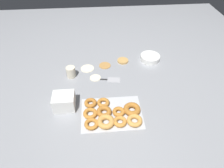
{
  "coord_description": "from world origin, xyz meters",
  "views": [
    {
      "loc": [
        -0.12,
        -1.24,
        1.06
      ],
      "look_at": [
        -0.02,
        -0.13,
        0.04
      ],
      "focal_mm": 32.0,
      "sensor_mm": 36.0,
      "label": 1
    }
  ],
  "objects_px": {
    "pancake_2": "(87,68)",
    "spatula": "(111,80)",
    "pancake_3": "(105,65)",
    "donut_tray": "(112,114)",
    "pancake_0": "(95,78)",
    "container_stack": "(64,101)",
    "batter_bowl": "(150,58)",
    "paper_cup": "(71,72)",
    "pancake_1": "(123,61)"
  },
  "relations": [
    {
      "from": "pancake_2",
      "to": "spatula",
      "type": "xyz_separation_m",
      "value": [
        0.19,
        -0.16,
        -0.0
      ]
    },
    {
      "from": "pancake_3",
      "to": "donut_tray",
      "type": "xyz_separation_m",
      "value": [
        0.01,
        -0.56,
        0.01
      ]
    },
    {
      "from": "pancake_0",
      "to": "spatula",
      "type": "relative_size",
      "value": 0.38
    },
    {
      "from": "pancake_3",
      "to": "container_stack",
      "type": "height_order",
      "value": "container_stack"
    },
    {
      "from": "batter_bowl",
      "to": "container_stack",
      "type": "distance_m",
      "value": 0.88
    },
    {
      "from": "container_stack",
      "to": "paper_cup",
      "type": "relative_size",
      "value": 1.64
    },
    {
      "from": "pancake_2",
      "to": "container_stack",
      "type": "relative_size",
      "value": 0.77
    },
    {
      "from": "pancake_1",
      "to": "pancake_3",
      "type": "distance_m",
      "value": 0.17
    },
    {
      "from": "donut_tray",
      "to": "paper_cup",
      "type": "xyz_separation_m",
      "value": [
        -0.29,
        0.44,
        0.03
      ]
    },
    {
      "from": "spatula",
      "to": "container_stack",
      "type": "bearing_deg",
      "value": -134.24
    },
    {
      "from": "pancake_1",
      "to": "paper_cup",
      "type": "relative_size",
      "value": 1.1
    },
    {
      "from": "pancake_2",
      "to": "batter_bowl",
      "type": "relative_size",
      "value": 0.65
    },
    {
      "from": "pancake_0",
      "to": "pancake_3",
      "type": "xyz_separation_m",
      "value": [
        0.09,
        0.16,
        0.0
      ]
    },
    {
      "from": "pancake_2",
      "to": "batter_bowl",
      "type": "distance_m",
      "value": 0.57
    },
    {
      "from": "batter_bowl",
      "to": "donut_tray",
      "type": "bearing_deg",
      "value": -123.09
    },
    {
      "from": "pancake_3",
      "to": "container_stack",
      "type": "xyz_separation_m",
      "value": [
        -0.3,
        -0.45,
        0.05
      ]
    },
    {
      "from": "pancake_0",
      "to": "pancake_2",
      "type": "relative_size",
      "value": 0.78
    },
    {
      "from": "batter_bowl",
      "to": "container_stack",
      "type": "xyz_separation_m",
      "value": [
        -0.72,
        -0.51,
        0.03
      ]
    },
    {
      "from": "pancake_2",
      "to": "donut_tray",
      "type": "relative_size",
      "value": 0.28
    },
    {
      "from": "pancake_0",
      "to": "pancake_1",
      "type": "xyz_separation_m",
      "value": [
        0.25,
        0.21,
        0.0
      ]
    },
    {
      "from": "pancake_0",
      "to": "pancake_3",
      "type": "height_order",
      "value": "pancake_3"
    },
    {
      "from": "donut_tray",
      "to": "container_stack",
      "type": "relative_size",
      "value": 2.79
    },
    {
      "from": "pancake_2",
      "to": "pancake_3",
      "type": "relative_size",
      "value": 1.12
    },
    {
      "from": "pancake_0",
      "to": "pancake_3",
      "type": "bearing_deg",
      "value": 61.39
    },
    {
      "from": "pancake_0",
      "to": "paper_cup",
      "type": "height_order",
      "value": "paper_cup"
    },
    {
      "from": "donut_tray",
      "to": "batter_bowl",
      "type": "relative_size",
      "value": 2.34
    },
    {
      "from": "pancake_1",
      "to": "batter_bowl",
      "type": "distance_m",
      "value": 0.25
    },
    {
      "from": "spatula",
      "to": "batter_bowl",
      "type": "bearing_deg",
      "value": 41.31
    },
    {
      "from": "donut_tray",
      "to": "batter_bowl",
      "type": "xyz_separation_m",
      "value": [
        0.4,
        0.61,
        0.01
      ]
    },
    {
      "from": "donut_tray",
      "to": "pancake_1",
      "type": "bearing_deg",
      "value": 76.04
    },
    {
      "from": "pancake_2",
      "to": "batter_bowl",
      "type": "bearing_deg",
      "value": 8.46
    },
    {
      "from": "pancake_1",
      "to": "pancake_2",
      "type": "xyz_separation_m",
      "value": [
        -0.32,
        -0.08,
        -0.0
      ]
    },
    {
      "from": "pancake_3",
      "to": "paper_cup",
      "type": "xyz_separation_m",
      "value": [
        -0.28,
        -0.12,
        0.04
      ]
    },
    {
      "from": "pancake_2",
      "to": "paper_cup",
      "type": "distance_m",
      "value": 0.16
    },
    {
      "from": "pancake_0",
      "to": "container_stack",
      "type": "bearing_deg",
      "value": -126.44
    },
    {
      "from": "pancake_0",
      "to": "pancake_2",
      "type": "bearing_deg",
      "value": 116.61
    },
    {
      "from": "pancake_0",
      "to": "container_stack",
      "type": "xyz_separation_m",
      "value": [
        -0.22,
        -0.29,
        0.05
      ]
    },
    {
      "from": "pancake_0",
      "to": "container_stack",
      "type": "distance_m",
      "value": 0.37
    },
    {
      "from": "pancake_2",
      "to": "spatula",
      "type": "bearing_deg",
      "value": -40.82
    },
    {
      "from": "pancake_0",
      "to": "pancake_2",
      "type": "xyz_separation_m",
      "value": [
        -0.07,
        0.13,
        0.0
      ]
    },
    {
      "from": "container_stack",
      "to": "paper_cup",
      "type": "distance_m",
      "value": 0.33
    },
    {
      "from": "pancake_2",
      "to": "container_stack",
      "type": "height_order",
      "value": "container_stack"
    },
    {
      "from": "pancake_3",
      "to": "donut_tray",
      "type": "bearing_deg",
      "value": -88.64
    },
    {
      "from": "pancake_0",
      "to": "donut_tray",
      "type": "xyz_separation_m",
      "value": [
        0.1,
        -0.4,
        0.01
      ]
    },
    {
      "from": "pancake_0",
      "to": "batter_bowl",
      "type": "relative_size",
      "value": 0.51
    },
    {
      "from": "pancake_3",
      "to": "container_stack",
      "type": "distance_m",
      "value": 0.55
    },
    {
      "from": "container_stack",
      "to": "paper_cup",
      "type": "xyz_separation_m",
      "value": [
        0.02,
        0.33,
        -0.01
      ]
    },
    {
      "from": "donut_tray",
      "to": "container_stack",
      "type": "distance_m",
      "value": 0.34
    },
    {
      "from": "donut_tray",
      "to": "spatula",
      "type": "distance_m",
      "value": 0.37
    },
    {
      "from": "container_stack",
      "to": "paper_cup",
      "type": "bearing_deg",
      "value": 86.14
    }
  ]
}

